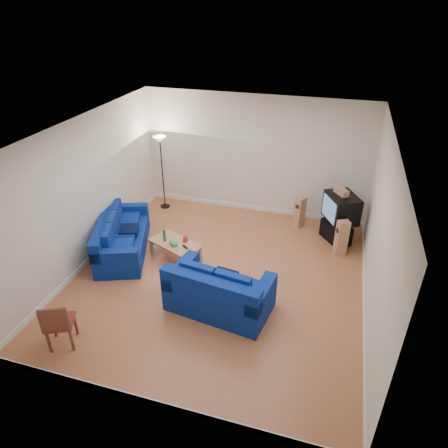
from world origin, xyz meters
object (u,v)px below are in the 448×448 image
(coffee_table, at_px, (175,245))
(television, at_px, (341,208))
(sofa_loveseat, at_px, (218,294))
(sofa_three_seat, at_px, (120,239))
(tv_stand, at_px, (336,232))

(coffee_table, xyz_separation_m, television, (3.51, 1.87, 0.53))
(television, bearing_deg, sofa_loveseat, -60.07)
(sofa_loveseat, height_order, coffee_table, sofa_loveseat)
(sofa_three_seat, bearing_deg, sofa_loveseat, 44.60)
(tv_stand, xyz_separation_m, television, (0.03, -0.01, 0.67))
(television, bearing_deg, coffee_table, -89.40)
(sofa_three_seat, height_order, television, television)
(sofa_loveseat, xyz_separation_m, tv_stand, (2.03, 3.22, -0.13))
(coffee_table, distance_m, tv_stand, 3.95)
(sofa_three_seat, relative_size, television, 2.44)
(tv_stand, bearing_deg, sofa_loveseat, -69.69)
(coffee_table, height_order, tv_stand, tv_stand)
(sofa_three_seat, height_order, tv_stand, sofa_three_seat)
(coffee_table, relative_size, television, 1.28)
(sofa_three_seat, xyz_separation_m, sofa_loveseat, (2.80, -1.29, 0.04))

